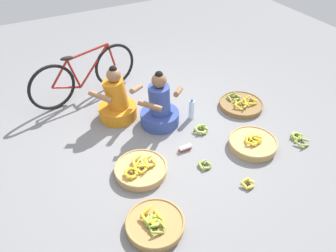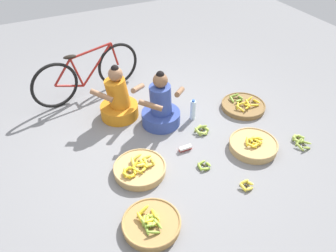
{
  "view_description": "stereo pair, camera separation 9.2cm",
  "coord_description": "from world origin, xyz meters",
  "px_view_note": "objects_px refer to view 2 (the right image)",
  "views": [
    {
      "loc": [
        -1.42,
        -2.9,
        2.79
      ],
      "look_at": [
        0.0,
        -0.2,
        0.35
      ],
      "focal_mm": 35.37,
      "sensor_mm": 36.0,
      "label": 1
    },
    {
      "loc": [
        -1.34,
        -2.94,
        2.79
      ],
      "look_at": [
        0.0,
        -0.2,
        0.35
      ],
      "focal_mm": 35.37,
      "sensor_mm": 36.0,
      "label": 2
    }
  ],
  "objects_px": {
    "bicycle_leaning": "(88,74)",
    "loose_bananas_back_left": "(300,141)",
    "vendor_woman_behind": "(119,101)",
    "loose_bananas_back_right": "(202,130)",
    "loose_bananas_front_right": "(247,185)",
    "banana_basket_back_center": "(253,145)",
    "banana_basket_mid_right": "(151,223)",
    "water_bottle": "(193,110)",
    "vendor_woman_front": "(161,108)",
    "banana_basket_mid_left": "(140,169)",
    "packet_carton_stack": "(185,148)",
    "banana_basket_near_vendor": "(243,106)",
    "loose_bananas_near_bicycle": "(204,166)"
  },
  "relations": [
    {
      "from": "bicycle_leaning",
      "to": "loose_bananas_front_right",
      "type": "height_order",
      "value": "bicycle_leaning"
    },
    {
      "from": "banana_basket_back_center",
      "to": "packet_carton_stack",
      "type": "distance_m",
      "value": 0.84
    },
    {
      "from": "banana_basket_back_center",
      "to": "water_bottle",
      "type": "distance_m",
      "value": 0.95
    },
    {
      "from": "banana_basket_back_center",
      "to": "water_bottle",
      "type": "xyz_separation_m",
      "value": [
        -0.37,
        0.87,
        0.09
      ]
    },
    {
      "from": "vendor_woman_behind",
      "to": "loose_bananas_back_right",
      "type": "height_order",
      "value": "vendor_woman_behind"
    },
    {
      "from": "vendor_woman_front",
      "to": "banana_basket_mid_left",
      "type": "bearing_deg",
      "value": -130.1
    },
    {
      "from": "loose_bananas_back_right",
      "to": "banana_basket_mid_left",
      "type": "bearing_deg",
      "value": -162.93
    },
    {
      "from": "vendor_woman_behind",
      "to": "packet_carton_stack",
      "type": "relative_size",
      "value": 4.74
    },
    {
      "from": "vendor_woman_front",
      "to": "loose_bananas_front_right",
      "type": "height_order",
      "value": "vendor_woman_front"
    },
    {
      "from": "bicycle_leaning",
      "to": "banana_basket_mid_left",
      "type": "bearing_deg",
      "value": -88.29
    },
    {
      "from": "loose_bananas_back_left",
      "to": "water_bottle",
      "type": "xyz_separation_m",
      "value": [
        -0.97,
        1.04,
        0.12
      ]
    },
    {
      "from": "banana_basket_back_center",
      "to": "packet_carton_stack",
      "type": "height_order",
      "value": "banana_basket_back_center"
    },
    {
      "from": "bicycle_leaning",
      "to": "banana_basket_near_vendor",
      "type": "distance_m",
      "value": 2.32
    },
    {
      "from": "loose_bananas_back_left",
      "to": "packet_carton_stack",
      "type": "distance_m",
      "value": 1.46
    },
    {
      "from": "banana_basket_mid_right",
      "to": "banana_basket_back_center",
      "type": "distance_m",
      "value": 1.66
    },
    {
      "from": "loose_bananas_back_right",
      "to": "water_bottle",
      "type": "height_order",
      "value": "water_bottle"
    },
    {
      "from": "vendor_woman_behind",
      "to": "loose_bananas_back_right",
      "type": "bearing_deg",
      "value": -43.64
    },
    {
      "from": "loose_bananas_back_left",
      "to": "water_bottle",
      "type": "height_order",
      "value": "water_bottle"
    },
    {
      "from": "bicycle_leaning",
      "to": "loose_bananas_back_left",
      "type": "bearing_deg",
      "value": -47.49
    },
    {
      "from": "banana_basket_mid_right",
      "to": "banana_basket_mid_left",
      "type": "distance_m",
      "value": 0.75
    },
    {
      "from": "banana_basket_mid_left",
      "to": "loose_bananas_front_right",
      "type": "distance_m",
      "value": 1.2
    },
    {
      "from": "bicycle_leaning",
      "to": "loose_bananas_back_right",
      "type": "distance_m",
      "value": 1.89
    },
    {
      "from": "banana_basket_near_vendor",
      "to": "packet_carton_stack",
      "type": "bearing_deg",
      "value": -160.3
    },
    {
      "from": "loose_bananas_near_bicycle",
      "to": "packet_carton_stack",
      "type": "bearing_deg",
      "value": 98.01
    },
    {
      "from": "loose_bananas_back_right",
      "to": "loose_bananas_near_bicycle",
      "type": "height_order",
      "value": "loose_bananas_back_right"
    },
    {
      "from": "loose_bananas_back_left",
      "to": "loose_bananas_back_right",
      "type": "distance_m",
      "value": 1.24
    },
    {
      "from": "bicycle_leaning",
      "to": "banana_basket_mid_right",
      "type": "height_order",
      "value": "bicycle_leaning"
    },
    {
      "from": "loose_bananas_front_right",
      "to": "loose_bananas_back_left",
      "type": "bearing_deg",
      "value": 16.25
    },
    {
      "from": "banana_basket_back_center",
      "to": "loose_bananas_near_bicycle",
      "type": "xyz_separation_m",
      "value": [
        -0.72,
        -0.02,
        -0.03
      ]
    },
    {
      "from": "banana_basket_near_vendor",
      "to": "loose_bananas_front_right",
      "type": "relative_size",
      "value": 4.14
    },
    {
      "from": "bicycle_leaning",
      "to": "loose_bananas_front_right",
      "type": "bearing_deg",
      "value": -68.35
    },
    {
      "from": "banana_basket_mid_right",
      "to": "water_bottle",
      "type": "height_order",
      "value": "water_bottle"
    },
    {
      "from": "banana_basket_near_vendor",
      "to": "loose_bananas_back_left",
      "type": "xyz_separation_m",
      "value": [
        0.19,
        -0.94,
        -0.01
      ]
    },
    {
      "from": "banana_basket_mid_right",
      "to": "packet_carton_stack",
      "type": "distance_m",
      "value": 1.16
    },
    {
      "from": "banana_basket_mid_right",
      "to": "banana_basket_back_center",
      "type": "xyz_separation_m",
      "value": [
        1.59,
        0.48,
        0.0
      ]
    },
    {
      "from": "banana_basket_mid_right",
      "to": "loose_bananas_near_bicycle",
      "type": "xyz_separation_m",
      "value": [
        0.87,
        0.47,
        -0.03
      ]
    },
    {
      "from": "banana_basket_near_vendor",
      "to": "packet_carton_stack",
      "type": "height_order",
      "value": "banana_basket_near_vendor"
    },
    {
      "from": "loose_bananas_back_right",
      "to": "water_bottle",
      "type": "relative_size",
      "value": 0.71
    },
    {
      "from": "bicycle_leaning",
      "to": "loose_bananas_near_bicycle",
      "type": "xyz_separation_m",
      "value": [
        0.75,
        -2.1,
        -0.33
      ]
    },
    {
      "from": "banana_basket_mid_right",
      "to": "bicycle_leaning",
      "type": "bearing_deg",
      "value": 87.34
    },
    {
      "from": "loose_bananas_back_right",
      "to": "packet_carton_stack",
      "type": "height_order",
      "value": "loose_bananas_back_right"
    },
    {
      "from": "banana_basket_near_vendor",
      "to": "loose_bananas_back_right",
      "type": "relative_size",
      "value": 2.86
    },
    {
      "from": "banana_basket_near_vendor",
      "to": "packet_carton_stack",
      "type": "relative_size",
      "value": 3.76
    },
    {
      "from": "banana_basket_mid_right",
      "to": "packet_carton_stack",
      "type": "bearing_deg",
      "value": 45.14
    },
    {
      "from": "loose_bananas_front_right",
      "to": "banana_basket_back_center",
      "type": "bearing_deg",
      "value": 46.71
    },
    {
      "from": "loose_bananas_front_right",
      "to": "banana_basket_mid_right",
      "type": "bearing_deg",
      "value": -179.87
    },
    {
      "from": "banana_basket_mid_left",
      "to": "loose_bananas_back_right",
      "type": "distance_m",
      "value": 1.06
    },
    {
      "from": "vendor_woman_behind",
      "to": "banana_basket_near_vendor",
      "type": "relative_size",
      "value": 1.26
    },
    {
      "from": "loose_bananas_back_right",
      "to": "loose_bananas_near_bicycle",
      "type": "bearing_deg",
      "value": -118.76
    },
    {
      "from": "water_bottle",
      "to": "banana_basket_mid_left",
      "type": "bearing_deg",
      "value": -149.11
    }
  ]
}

